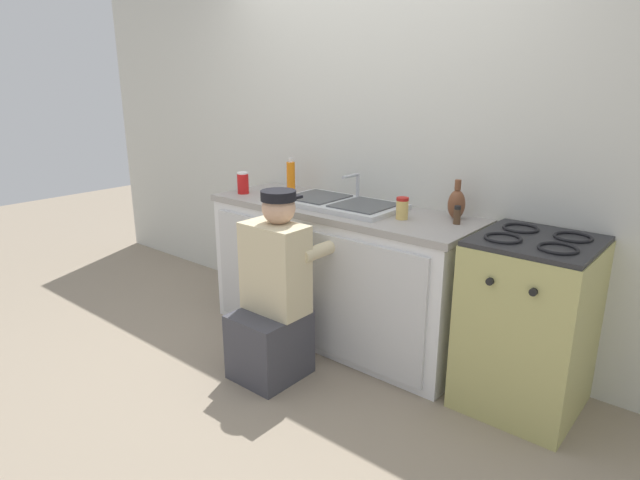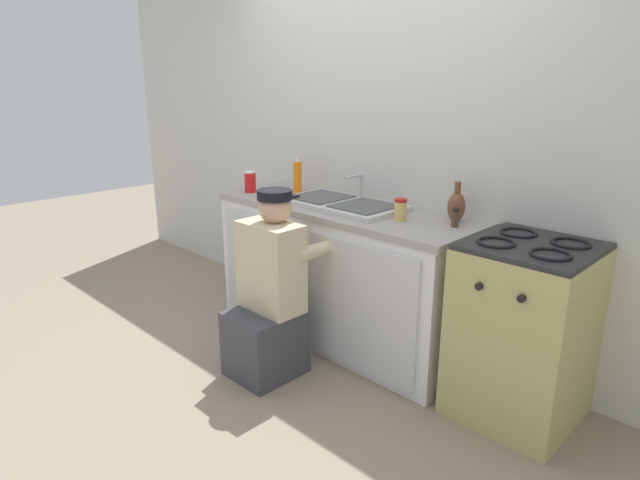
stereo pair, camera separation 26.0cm
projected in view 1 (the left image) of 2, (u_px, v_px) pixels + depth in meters
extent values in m
plane|color=gray|center=(310.00, 351.00, 3.47)|extent=(12.00, 12.00, 0.00)
cube|color=silver|center=(372.00, 148.00, 3.59)|extent=(6.00, 0.10, 2.50)
cube|color=white|center=(339.00, 276.00, 3.57)|extent=(1.80, 0.60, 0.87)
cube|color=silver|center=(260.00, 274.00, 3.60)|extent=(0.79, 0.02, 0.77)
cube|color=silver|center=(365.00, 307.00, 3.08)|extent=(0.79, 0.02, 0.77)
cube|color=#9E9993|center=(340.00, 209.00, 3.44)|extent=(1.84, 0.62, 0.04)
cube|color=silver|center=(340.00, 204.00, 3.43)|extent=(0.80, 0.44, 0.03)
cube|color=#4C4F51|center=(317.00, 197.00, 3.54)|extent=(0.33, 0.35, 0.01)
cube|color=#4C4F51|center=(364.00, 205.00, 3.30)|extent=(0.33, 0.35, 0.01)
cylinder|color=#B7BABF|center=(358.00, 188.00, 3.54)|extent=(0.02, 0.02, 0.18)
cylinder|color=#B7BABF|center=(351.00, 176.00, 3.46)|extent=(0.02, 0.16, 0.02)
cube|color=tan|center=(527.00, 326.00, 2.80)|extent=(0.58, 0.60, 0.91)
cube|color=#262628|center=(538.00, 241.00, 2.66)|extent=(0.57, 0.59, 0.02)
torus|color=black|center=(503.00, 238.00, 2.65)|extent=(0.19, 0.19, 0.02)
torus|color=black|center=(558.00, 248.00, 2.49)|extent=(0.19, 0.19, 0.02)
torus|color=black|center=(521.00, 228.00, 2.82)|extent=(0.19, 0.19, 0.02)
torus|color=black|center=(573.00, 237.00, 2.66)|extent=(0.19, 0.19, 0.02)
cylinder|color=black|center=(490.00, 282.00, 2.54)|extent=(0.04, 0.02, 0.04)
cylinder|color=black|center=(533.00, 292.00, 2.41)|extent=(0.04, 0.02, 0.04)
cube|color=#3F3F47|center=(270.00, 344.00, 3.14)|extent=(0.36, 0.40, 0.40)
cube|color=beige|center=(275.00, 268.00, 3.05)|extent=(0.38, 0.22, 0.52)
sphere|color=tan|center=(279.00, 208.00, 2.98)|extent=(0.19, 0.19, 0.19)
cylinder|color=black|center=(278.00, 195.00, 2.96)|extent=(0.20, 0.20, 0.06)
cube|color=black|center=(289.00, 196.00, 3.03)|extent=(0.13, 0.09, 0.02)
cylinder|color=beige|center=(278.00, 240.00, 3.28)|extent=(0.08, 0.30, 0.08)
cylinder|color=beige|center=(320.00, 251.00, 3.07)|extent=(0.08, 0.30, 0.08)
cylinder|color=orange|center=(291.00, 178.00, 3.80)|extent=(0.06, 0.06, 0.22)
cylinder|color=white|center=(291.00, 160.00, 3.76)|extent=(0.03, 0.03, 0.03)
ellipsoid|color=brown|center=(456.00, 204.00, 3.09)|extent=(0.10, 0.10, 0.17)
cylinder|color=brown|center=(458.00, 185.00, 3.06)|extent=(0.04, 0.04, 0.06)
cylinder|color=red|center=(243.00, 184.00, 3.78)|extent=(0.08, 0.08, 0.14)
cylinder|color=white|center=(243.00, 173.00, 3.76)|extent=(0.08, 0.08, 0.01)
cylinder|color=#DBB760|center=(402.00, 210.00, 3.10)|extent=(0.07, 0.07, 0.11)
cylinder|color=#B21E19|center=(403.00, 199.00, 3.08)|extent=(0.07, 0.07, 0.02)
cylinder|color=#513823|center=(457.00, 217.00, 2.99)|extent=(0.04, 0.04, 0.08)
cylinder|color=black|center=(458.00, 208.00, 2.98)|extent=(0.04, 0.04, 0.02)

